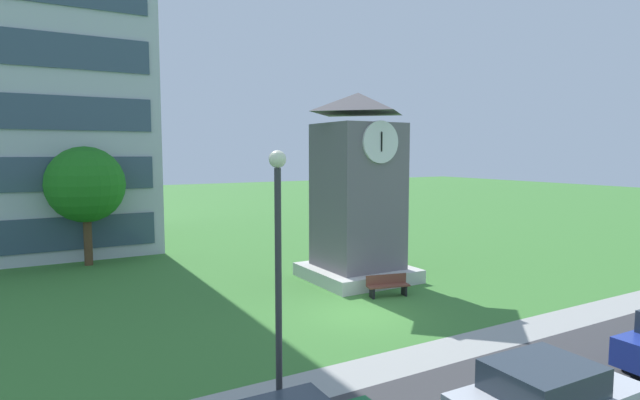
# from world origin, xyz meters

# --- Properties ---
(ground_plane) EXTENTS (160.00, 160.00, 0.00)m
(ground_plane) POSITION_xyz_m (0.00, 0.00, 0.00)
(ground_plane) COLOR #3D7A33
(kerb_strip) EXTENTS (120.00, 1.60, 0.01)m
(kerb_strip) POSITION_xyz_m (0.00, -4.21, 0.00)
(kerb_strip) COLOR #9E9E99
(kerb_strip) RESTS_ON ground
(office_building) EXTENTS (14.79, 12.20, 28.80)m
(office_building) POSITION_xyz_m (-10.92, 21.07, 14.40)
(office_building) COLOR #B7BCC6
(office_building) RESTS_ON ground
(clock_tower) EXTENTS (4.49, 4.49, 8.64)m
(clock_tower) POSITION_xyz_m (2.88, 4.37, 3.80)
(clock_tower) COLOR slate
(clock_tower) RESTS_ON ground
(park_bench) EXTENTS (1.86, 0.88, 0.88)m
(park_bench) POSITION_xyz_m (2.34, 1.34, 0.46)
(park_bench) COLOR brown
(park_bench) RESTS_ON ground
(street_lamp) EXTENTS (0.36, 0.36, 5.97)m
(street_lamp) POSITION_xyz_m (-5.96, -5.73, 3.69)
(street_lamp) COLOR #333338
(street_lamp) RESTS_ON ground
(tree_streetside) EXTENTS (3.97, 3.97, 6.25)m
(tree_streetside) POSITION_xyz_m (-7.74, 13.94, 4.25)
(tree_streetside) COLOR #513823
(tree_streetside) RESTS_ON ground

